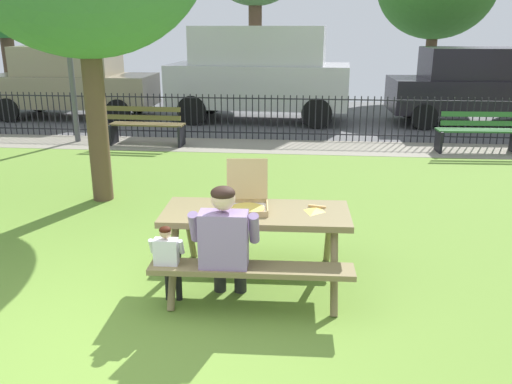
% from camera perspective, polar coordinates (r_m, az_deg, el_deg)
% --- Properties ---
extents(ground, '(28.00, 12.45, 0.02)m').
position_cam_1_polar(ground, '(6.37, -8.96, -5.88)').
color(ground, olive).
extents(cobblestone_walkway, '(28.00, 1.40, 0.01)m').
position_cam_1_polar(cobblestone_walkway, '(11.56, -2.14, 4.94)').
color(cobblestone_walkway, gray).
extents(street_asphalt, '(28.00, 6.50, 0.01)m').
position_cam_1_polar(street_asphalt, '(15.41, -0.12, 8.09)').
color(street_asphalt, '#515154').
extents(picnic_table_foreground, '(1.85, 1.54, 0.79)m').
position_cam_1_polar(picnic_table_foreground, '(5.22, 0.00, -3.81)').
color(picnic_table_foreground, olive).
rests_on(picnic_table_foreground, ground).
extents(pizza_box_open, '(0.45, 0.49, 0.46)m').
position_cam_1_polar(pizza_box_open, '(5.21, -0.96, -0.82)').
color(pizza_box_open, tan).
rests_on(pizza_box_open, picnic_table_foreground).
extents(pizza_slice_on_table, '(0.22, 0.27, 0.02)m').
position_cam_1_polar(pizza_slice_on_table, '(5.21, 6.30, -1.87)').
color(pizza_slice_on_table, '#F4C84F').
rests_on(pizza_slice_on_table, picnic_table_foreground).
extents(adult_at_table, '(0.62, 0.60, 1.19)m').
position_cam_1_polar(adult_at_table, '(4.76, -3.30, -5.24)').
color(adult_at_table, black).
rests_on(adult_at_table, ground).
extents(child_at_table, '(0.31, 0.30, 0.82)m').
position_cam_1_polar(child_at_table, '(4.88, -9.33, -6.87)').
color(child_at_table, black).
rests_on(child_at_table, ground).
extents(iron_fence_streetside, '(23.18, 0.03, 1.00)m').
position_cam_1_polar(iron_fence_streetside, '(12.14, -1.71, 8.03)').
color(iron_fence_streetside, black).
rests_on(iron_fence_streetside, ground).
extents(park_bench_center, '(1.61, 0.51, 0.85)m').
position_cam_1_polar(park_bench_center, '(11.76, -11.60, 6.90)').
color(park_bench_center, brown).
rests_on(park_bench_center, ground).
extents(park_bench_right, '(1.62, 0.53, 0.85)m').
position_cam_1_polar(park_bench_right, '(11.73, 22.58, 5.90)').
color(park_bench_right, '#2C632D').
rests_on(park_bench_right, ground).
extents(lamp_post_walkway, '(0.28, 0.28, 4.44)m').
position_cam_1_polar(lamp_post_walkway, '(12.38, -19.64, 17.33)').
color(lamp_post_walkway, '#4C4C51').
rests_on(lamp_post_walkway, ground).
extents(parked_car_left, '(4.44, 1.99, 1.94)m').
position_cam_1_polar(parked_car_left, '(15.84, -18.99, 11.11)').
color(parked_car_left, gray).
rests_on(parked_car_left, ground).
extents(parked_car_center, '(4.81, 2.30, 2.46)m').
position_cam_1_polar(parked_car_center, '(14.47, 0.35, 12.71)').
color(parked_car_center, '#BDBBBE').
rests_on(parked_car_center, ground).
extents(parked_car_right, '(4.46, 2.03, 1.94)m').
position_cam_1_polar(parked_car_right, '(15.04, 22.49, 10.45)').
color(parked_car_right, black).
rests_on(parked_car_right, ground).
extents(far_tree_left, '(2.91, 2.91, 4.63)m').
position_cam_1_polar(far_tree_left, '(22.15, -25.46, 17.84)').
color(far_tree_left, brown).
rests_on(far_tree_left, ground).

